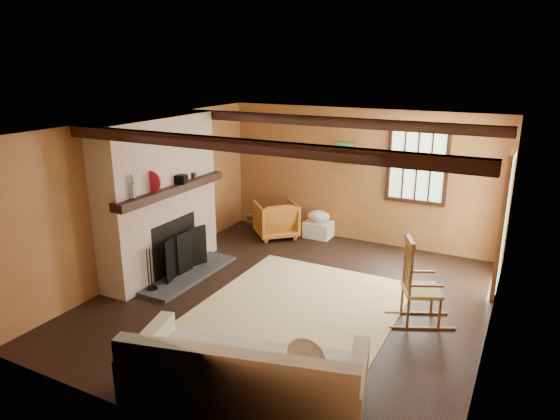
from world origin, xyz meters
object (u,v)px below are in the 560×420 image
Objects in this scene: rocking_chair at (419,287)px; laundry_basket at (318,229)px; fireplace at (161,203)px; armchair at (276,219)px; sofa at (246,385)px.

rocking_chair reaches higher than laundry_basket.
laundry_basket is at bearing 20.19° from rocking_chair.
laundry_basket is at bearing 58.95° from fireplace.
rocking_chair reaches higher than armchair.
rocking_chair is 2.69m from sofa.
rocking_chair is at bearing 54.00° from sofa.
fireplace reaches higher than laundry_basket.
laundry_basket is (-1.34, 4.83, -0.16)m from sofa.
rocking_chair is 0.48× the size of sofa.
armchair is at bearing 69.75° from fireplace.
rocking_chair is (3.89, 0.20, -0.63)m from fireplace.
sofa is (-1.01, -2.48, -0.16)m from rocking_chair.
fireplace reaches higher than rocking_chair.
sofa reaches higher than laundry_basket.
sofa is 4.94m from armchair.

